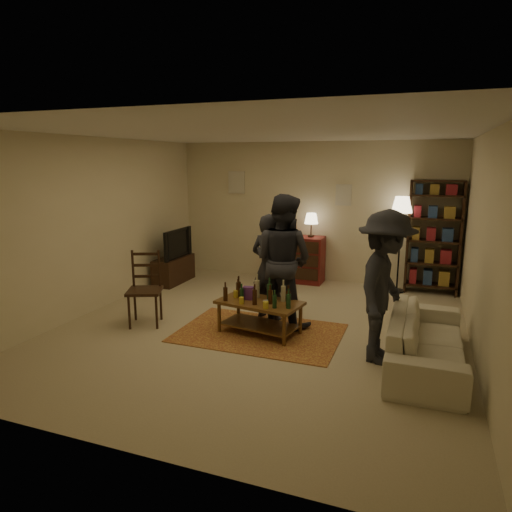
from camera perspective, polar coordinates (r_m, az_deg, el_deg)
The scene contains 13 objects.
floor at distance 6.54m, azimuth 0.50°, elevation -9.10°, with size 6.00×6.00×0.00m, color #C6B793.
room_shell at distance 9.16m, azimuth 3.11°, elevation 8.54°, with size 6.00×6.00×6.00m.
rug at distance 6.39m, azimuth 0.45°, elevation -9.56°, with size 2.20×1.50×0.01m, color maroon.
coffee_table at distance 6.26m, azimuth 0.42°, elevation -6.11°, with size 1.21×0.80×0.80m.
dining_chair at distance 6.80m, azimuth -13.68°, elevation -3.52°, with size 0.62×0.62×1.09m.
tv_stand at distance 9.01m, azimuth -10.26°, elevation -0.87°, with size 0.40×1.00×1.06m.
dresser at distance 8.95m, azimuth 5.29°, elevation -0.22°, with size 1.00×0.50×1.36m.
bookshelf at distance 8.62m, azimuth 21.32°, elevation 2.32°, with size 0.90×0.34×2.02m.
floor_lamp at distance 8.45m, azimuth 17.75°, elevation 5.32°, with size 0.36×0.36×1.72m.
sofa at distance 5.72m, azimuth 20.55°, elevation -9.79°, with size 2.08×0.81×0.61m, color beige.
person_left at distance 6.73m, azimuth 1.63°, elevation -1.43°, with size 0.58×0.38×1.59m, color #222229.
person_right at distance 6.50m, azimuth 3.37°, elevation -0.56°, with size 0.92×0.72×1.89m, color #25262D.
person_by_sofa at distance 5.49m, azimuth 15.78°, elevation -3.79°, with size 1.16×0.67×1.80m, color #23242B.
Camera 1 is at (2.08, -5.74, 2.34)m, focal length 32.00 mm.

